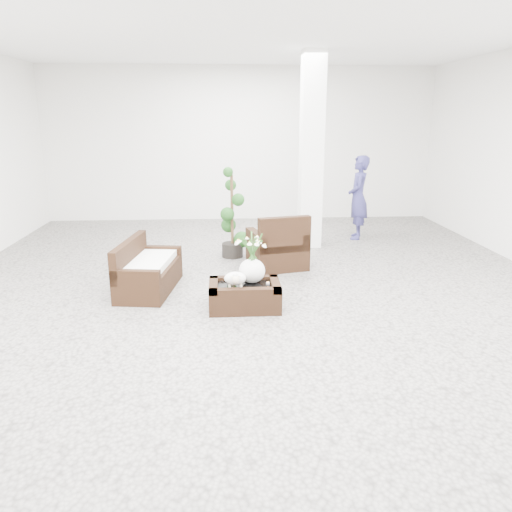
{
  "coord_description": "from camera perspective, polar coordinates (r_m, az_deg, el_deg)",
  "views": [
    {
      "loc": [
        -0.41,
        -6.37,
        2.38
      ],
      "look_at": [
        0.0,
        -0.1,
        0.62
      ],
      "focal_mm": 35.06,
      "sensor_mm": 36.0,
      "label": 1
    }
  ],
  "objects": [
    {
      "name": "topiary",
      "position": [
        8.62,
        -2.75,
        4.84
      ],
      "size": [
        0.41,
        0.41,
        1.53
      ],
      "primitive_type": null,
      "color": "#163D13",
      "rests_on": "ground"
    },
    {
      "name": "armchair",
      "position": [
        8.1,
        2.43,
        1.81
      ],
      "size": [
        1.0,
        0.97,
        0.89
      ],
      "primitive_type": "cube",
      "rotation": [
        0.0,
        0.0,
        3.37
      ],
      "color": "black",
      "rests_on": "ground"
    },
    {
      "name": "planter_narcissus",
      "position": [
        6.34,
        -0.48,
        0.41
      ],
      "size": [
        0.44,
        0.44,
        0.8
      ],
      "primitive_type": null,
      "color": "white",
      "rests_on": "coffee_table"
    },
    {
      "name": "sheep_figurine",
      "position": [
        6.23,
        -2.39,
        -2.73
      ],
      "size": [
        0.28,
        0.23,
        0.21
      ],
      "primitive_type": "ellipsoid",
      "color": "white",
      "rests_on": "coffee_table"
    },
    {
      "name": "loveseat",
      "position": [
        7.17,
        -12.13,
        -1.09
      ],
      "size": [
        0.83,
        1.42,
        0.72
      ],
      "primitive_type": "cube",
      "rotation": [
        0.0,
        0.0,
        1.43
      ],
      "color": "black",
      "rests_on": "ground"
    },
    {
      "name": "coffee_table",
      "position": [
        6.41,
        -1.31,
        -4.65
      ],
      "size": [
        0.9,
        0.6,
        0.31
      ],
      "primitive_type": "cube",
      "color": "black",
      "rests_on": "ground"
    },
    {
      "name": "shopper",
      "position": [
        10.17,
        11.58,
        6.54
      ],
      "size": [
        0.53,
        0.68,
        1.65
      ],
      "primitive_type": "imported",
      "rotation": [
        0.0,
        0.0,
        -1.82
      ],
      "color": "navy",
      "rests_on": "ground"
    },
    {
      "name": "ground",
      "position": [
        6.81,
        -0.06,
        -4.8
      ],
      "size": [
        11.0,
        11.0,
        0.0
      ],
      "primitive_type": "plane",
      "color": "gray",
      "rests_on": "ground"
    },
    {
      "name": "column",
      "position": [
        9.33,
        6.34,
        11.68
      ],
      "size": [
        0.4,
        0.4,
        3.5
      ],
      "primitive_type": "cube",
      "color": "white",
      "rests_on": "ground"
    },
    {
      "name": "tealight",
      "position": [
        6.39,
        1.36,
        -3.08
      ],
      "size": [
        0.04,
        0.04,
        0.03
      ],
      "primitive_type": "cylinder",
      "color": "white",
      "rests_on": "coffee_table"
    }
  ]
}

